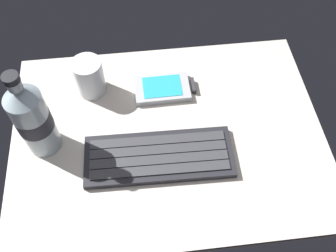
{
  "coord_description": "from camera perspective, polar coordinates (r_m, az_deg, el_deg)",
  "views": [
    {
      "loc": [
        -4.59,
        -40.31,
        65.18
      ],
      "look_at": [
        0.0,
        0.0,
        3.0
      ],
      "focal_mm": 39.88,
      "sensor_mm": 36.0,
      "label": 1
    }
  ],
  "objects": [
    {
      "name": "ground_plane",
      "position": [
        0.77,
        0.02,
        -1.75
      ],
      "size": [
        64.0,
        48.0,
        2.8
      ],
      "color": "beige"
    },
    {
      "name": "handheld_device",
      "position": [
        0.83,
        -0.45,
        5.81
      ],
      "size": [
        12.86,
        7.73,
        1.5
      ],
      "color": "#B7BABF",
      "rests_on": "ground_plane"
    },
    {
      "name": "water_bottle",
      "position": [
        0.72,
        -20.02,
        1.1
      ],
      "size": [
        6.73,
        6.73,
        20.8
      ],
      "color": "silver",
      "rests_on": "ground_plane"
    },
    {
      "name": "juice_cup",
      "position": [
        0.82,
        -11.92,
        7.2
      ],
      "size": [
        6.4,
        6.4,
        8.5
      ],
      "color": "silver",
      "rests_on": "ground_plane"
    },
    {
      "name": "keyboard",
      "position": [
        0.73,
        -1.4,
        -4.68
      ],
      "size": [
        29.27,
        11.73,
        1.7
      ],
      "color": "#232328",
      "rests_on": "ground_plane"
    }
  ]
}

